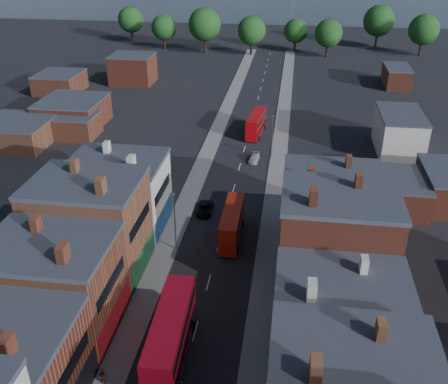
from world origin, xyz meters
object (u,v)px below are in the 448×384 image
(bus_1, at_px, (232,223))
(ped_1, at_px, (103,376))
(bus_2, at_px, (256,123))
(car_3, at_px, (254,158))
(bus_0, at_px, (171,336))
(car_2, at_px, (205,209))

(bus_1, bearing_deg, ped_1, -108.54)
(bus_2, relative_size, car_3, 2.63)
(bus_0, bearing_deg, bus_2, 85.03)
(bus_0, relative_size, ped_1, 7.63)
(car_2, height_order, car_3, car_2)
(bus_2, xyz_separation_m, ped_1, (-8.46, -63.41, -1.39))
(bus_0, relative_size, car_2, 2.73)
(bus_2, height_order, ped_1, bus_2)
(bus_2, bearing_deg, ped_1, -91.34)
(car_3, bearing_deg, car_2, -100.63)
(car_2, bearing_deg, bus_1, -54.91)
(car_2, bearing_deg, car_3, 71.13)
(car_3, bearing_deg, bus_1, -86.06)
(bus_1, xyz_separation_m, car_2, (-4.76, 6.19, -1.69))
(bus_1, height_order, bus_2, bus_2)
(bus_0, bearing_deg, bus_1, 80.02)
(bus_0, bearing_deg, car_2, 91.52)
(car_3, height_order, ped_1, ped_1)
(car_2, xyz_separation_m, car_3, (5.55, 18.91, -0.07))
(ped_1, bearing_deg, bus_1, -95.17)
(bus_2, distance_m, ped_1, 63.98)
(bus_0, distance_m, ped_1, 6.87)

